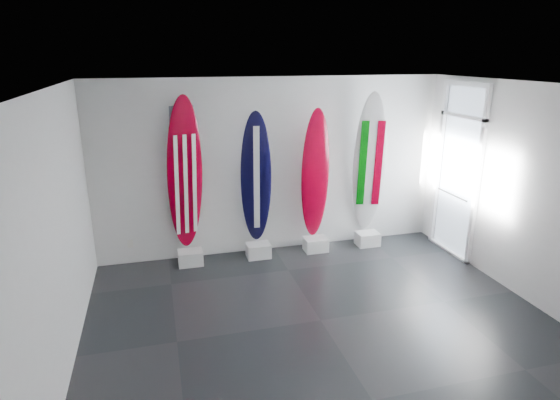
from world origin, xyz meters
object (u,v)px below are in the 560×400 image
object	(u,v)px
surfboard_navy	(256,179)
surfboard_italy	(369,164)
surfboard_usa	(185,175)
surfboard_swiss	(315,174)

from	to	relation	value
surfboard_navy	surfboard_italy	xyz separation A→B (m)	(2.04, 0.00, 0.13)
surfboard_usa	surfboard_navy	world-z (taller)	surfboard_usa
surfboard_italy	surfboard_navy	bearing A→B (deg)	-165.14
surfboard_navy	surfboard_usa	bearing A→B (deg)	-172.13
surfboard_usa	surfboard_swiss	distance (m)	2.19
surfboard_usa	surfboard_navy	xyz separation A→B (m)	(1.15, 0.00, -0.14)
surfboard_swiss	surfboard_italy	size ratio (longest dim) A/B	0.90
surfboard_navy	surfboard_italy	world-z (taller)	surfboard_italy
surfboard_swiss	surfboard_usa	bearing A→B (deg)	175.48
surfboard_usa	surfboard_swiss	world-z (taller)	surfboard_usa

